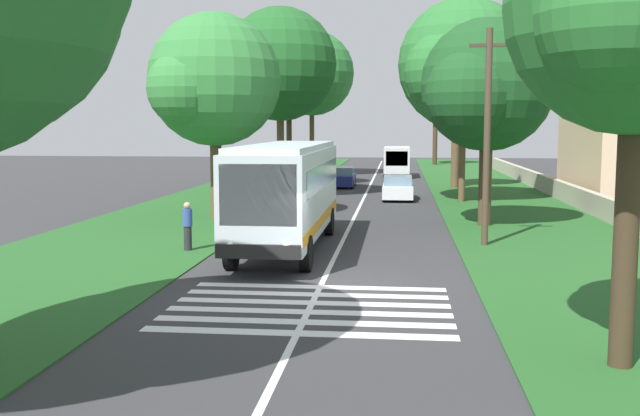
% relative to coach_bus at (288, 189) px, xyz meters
% --- Properties ---
extents(ground, '(160.00, 160.00, 0.00)m').
position_rel_coach_bus_xyz_m(ground, '(-5.42, -1.80, -2.15)').
color(ground, '#333335').
extents(grass_verge_left, '(120.00, 8.00, 0.04)m').
position_rel_coach_bus_xyz_m(grass_verge_left, '(9.58, 6.40, -2.13)').
color(grass_verge_left, '#235623').
rests_on(grass_verge_left, ground).
extents(grass_verge_right, '(120.00, 8.00, 0.04)m').
position_rel_coach_bus_xyz_m(grass_verge_right, '(9.58, -10.00, -2.13)').
color(grass_verge_right, '#235623').
rests_on(grass_verge_right, ground).
extents(centre_line, '(110.00, 0.16, 0.01)m').
position_rel_coach_bus_xyz_m(centre_line, '(9.58, -1.80, -2.14)').
color(centre_line, silver).
rests_on(centre_line, ground).
extents(coach_bus, '(11.16, 2.62, 3.73)m').
position_rel_coach_bus_xyz_m(coach_bus, '(0.00, 0.00, 0.00)').
color(coach_bus, silver).
rests_on(coach_bus, ground).
extents(zebra_crossing, '(4.95, 6.80, 0.01)m').
position_rel_coach_bus_xyz_m(zebra_crossing, '(-8.28, -1.80, -2.14)').
color(zebra_crossing, silver).
rests_on(zebra_crossing, ground).
extents(trailing_car_0, '(4.30, 1.78, 1.43)m').
position_rel_coach_bus_xyz_m(trailing_car_0, '(17.93, -3.84, -1.48)').
color(trailing_car_0, silver).
rests_on(trailing_car_0, ground).
extents(trailing_car_1, '(4.30, 1.78, 1.43)m').
position_rel_coach_bus_xyz_m(trailing_car_1, '(26.33, 0.11, -1.48)').
color(trailing_car_1, navy).
rests_on(trailing_car_1, ground).
extents(trailing_minibus_0, '(6.00, 2.14, 2.53)m').
position_rel_coach_bus_xyz_m(trailing_minibus_0, '(37.23, -3.70, -0.60)').
color(trailing_minibus_0, silver).
rests_on(trailing_minibus_0, ground).
extents(roadside_tree_left_0, '(7.15, 6.07, 9.44)m').
position_rel_coach_bus_xyz_m(roadside_tree_left_0, '(7.85, 4.61, 4.14)').
color(roadside_tree_left_0, brown).
rests_on(roadside_tree_left_0, grass_verge_left).
extents(roadside_tree_left_1, '(8.34, 6.78, 11.36)m').
position_rel_coach_bus_xyz_m(roadside_tree_left_1, '(18.71, 3.40, 5.65)').
color(roadside_tree_left_1, brown).
rests_on(roadside_tree_left_1, grass_verge_left).
extents(roadside_tree_left_2, '(9.05, 7.40, 12.38)m').
position_rel_coach_bus_xyz_m(roadside_tree_left_2, '(37.67, 3.89, 6.42)').
color(roadside_tree_left_2, '#4C3826').
rests_on(roadside_tree_left_2, grass_verge_left).
extents(roadside_tree_left_3, '(6.55, 5.21, 9.90)m').
position_rel_coach_bus_xyz_m(roadside_tree_left_3, '(26.60, 4.11, 5.05)').
color(roadside_tree_left_3, '#4C3826').
rests_on(roadside_tree_left_3, grass_verge_left).
extents(roadside_tree_right_0, '(5.45, 4.56, 8.72)m').
position_rel_coach_bus_xyz_m(roadside_tree_right_0, '(-11.88, -7.88, 4.19)').
color(roadside_tree_right_0, '#3D2D1E').
rests_on(roadside_tree_right_0, grass_verge_right).
extents(roadside_tree_right_1, '(6.89, 5.69, 8.91)m').
position_rel_coach_bus_xyz_m(roadside_tree_right_1, '(6.93, -7.48, 3.78)').
color(roadside_tree_right_1, '#4C3826').
rests_on(roadside_tree_right_1, grass_verge_right).
extents(roadside_tree_right_2, '(5.72, 4.66, 10.41)m').
position_rel_coach_bus_xyz_m(roadside_tree_right_2, '(56.73, -7.70, 5.79)').
color(roadside_tree_right_2, '#3D2D1E').
rests_on(roadside_tree_right_2, grass_verge_right).
extents(roadside_tree_right_3, '(5.80, 4.84, 10.24)m').
position_rel_coach_bus_xyz_m(roadside_tree_right_3, '(26.47, -7.66, 5.54)').
color(roadside_tree_right_3, brown).
rests_on(roadside_tree_right_3, grass_verge_right).
extents(roadside_tree_right_4, '(8.92, 7.40, 11.44)m').
position_rel_coach_bus_xyz_m(roadside_tree_right_4, '(17.09, -7.31, 5.43)').
color(roadside_tree_right_4, brown).
rests_on(roadside_tree_right_4, grass_verge_right).
extents(utility_pole, '(0.24, 1.40, 7.76)m').
position_rel_coach_bus_xyz_m(utility_pole, '(1.43, -7.04, 1.92)').
color(utility_pole, '#473828').
rests_on(utility_pole, grass_verge_right).
extents(roadside_wall, '(70.00, 0.40, 1.07)m').
position_rel_coach_bus_xyz_m(roadside_wall, '(14.58, -13.40, -1.57)').
color(roadside_wall, '#B2A893').
rests_on(roadside_wall, grass_verge_right).
extents(pedestrian, '(0.34, 0.34, 1.69)m').
position_rel_coach_bus_xyz_m(pedestrian, '(-0.85, 3.41, -1.24)').
color(pedestrian, '#26262D').
rests_on(pedestrian, grass_verge_left).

